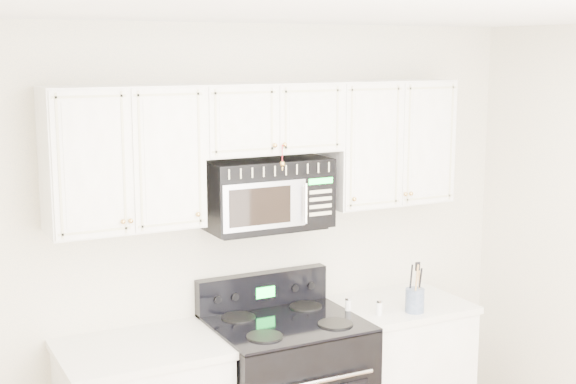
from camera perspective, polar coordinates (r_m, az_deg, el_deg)
room at (r=3.34m, az=10.38°, el=-10.18°), size 3.51×3.51×2.61m
base_cabinet_right at (r=5.18m, az=7.38°, el=-13.01°), size 0.86×0.65×0.92m
upper_cabinets at (r=4.52m, az=-1.65°, el=3.52°), size 2.44×0.37×0.75m
microwave at (r=4.55m, az=-1.52°, el=-0.10°), size 0.71×0.40×0.39m
utensil_crock at (r=4.83m, az=9.01°, el=-7.56°), size 0.11×0.11×0.30m
shaker_salt at (r=4.78m, az=4.30°, el=-8.02°), size 0.04×0.04×0.09m
shaker_pepper at (r=4.76m, az=6.49°, el=-8.16°), size 0.04×0.04×0.09m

